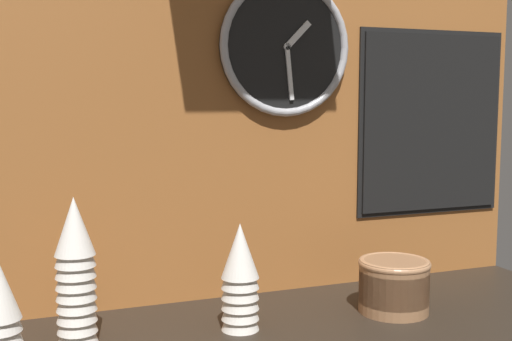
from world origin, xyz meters
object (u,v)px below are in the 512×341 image
object	(u,v)px
wall_clock	(286,47)
menu_board	(432,123)
bowl_stack_right	(394,284)
cup_stack_center	(240,277)
cup_stack_left	(76,271)

from	to	relation	value
wall_clock	menu_board	bearing A→B (deg)	1.16
bowl_stack_right	menu_board	xyz separation A→B (m)	(0.26, 0.24, 0.36)
cup_stack_center	cup_stack_left	world-z (taller)	cup_stack_left
cup_stack_left	bowl_stack_right	bearing A→B (deg)	-5.28
cup_stack_left	menu_board	bearing A→B (deg)	10.13
cup_stack_left	wall_clock	distance (m)	0.72
bowl_stack_right	wall_clock	xyz separation A→B (m)	(-0.18, 0.23, 0.55)
cup_stack_center	wall_clock	bearing A→B (deg)	47.38
cup_stack_center	cup_stack_left	distance (m)	0.34
wall_clock	menu_board	world-z (taller)	wall_clock
menu_board	bowl_stack_right	bearing A→B (deg)	-137.95
cup_stack_center	bowl_stack_right	world-z (taller)	cup_stack_center
bowl_stack_right	menu_board	bearing A→B (deg)	42.05
bowl_stack_right	wall_clock	world-z (taller)	wall_clock
cup_stack_left	bowl_stack_right	xyz separation A→B (m)	(0.70, -0.06, -0.08)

